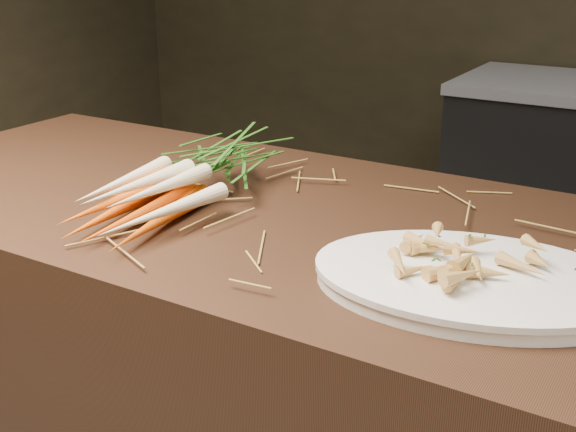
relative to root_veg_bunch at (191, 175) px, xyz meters
name	(u,v)px	position (x,y,z in m)	size (l,w,h in m)	color
straw_bedding	(476,247)	(0.50, 0.03, -0.04)	(1.40, 0.60, 0.02)	#A0763C
root_veg_bunch	(191,175)	(0.00, 0.00, 0.00)	(0.20, 0.50, 0.09)	#E45606
serving_platter	(471,283)	(0.53, -0.09, -0.03)	(0.41, 0.27, 0.02)	white
roasted_veg_heap	(474,259)	(0.53, -0.09, 0.00)	(0.20, 0.15, 0.05)	#BA913F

